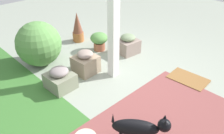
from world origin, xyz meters
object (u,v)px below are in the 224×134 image
(porch_pillar, at_px, (114,6))
(doormat, at_px, (188,79))
(dog, at_px, (139,128))
(terracotta_pot_broad, at_px, (99,40))
(stone_planter_far, at_px, (60,79))
(stone_planter_mid, at_px, (86,63))
(stone_planter_nearest, at_px, (128,44))
(round_shrub, at_px, (39,44))
(terracotta_pot_spiky, at_px, (78,28))

(porch_pillar, relative_size, doormat, 3.89)
(dog, bearing_deg, terracotta_pot_broad, -30.96)
(stone_planter_far, distance_m, doormat, 2.20)
(stone_planter_mid, relative_size, dog, 0.71)
(stone_planter_nearest, height_order, doormat, stone_planter_nearest)
(doormat, bearing_deg, dog, 99.81)
(round_shrub, bearing_deg, terracotta_pot_spiky, -73.89)
(doormat, bearing_deg, porch_pillar, 38.20)
(stone_planter_nearest, distance_m, terracotta_pot_spiky, 1.26)
(terracotta_pot_spiky, xyz_separation_m, terracotta_pot_broad, (-0.68, -0.05, -0.09))
(stone_planter_mid, bearing_deg, doormat, -142.12)
(stone_planter_mid, relative_size, terracotta_pot_broad, 1.13)
(stone_planter_mid, bearing_deg, porch_pillar, -142.96)
(round_shrub, bearing_deg, porch_pillar, -149.87)
(stone_planter_far, bearing_deg, doormat, -128.39)
(porch_pillar, distance_m, dog, 1.86)
(porch_pillar, xyz_separation_m, doormat, (-1.04, -0.81, -1.23))
(terracotta_pot_broad, distance_m, dog, 2.60)
(stone_planter_mid, xyz_separation_m, stone_planter_far, (-0.08, 0.60, -0.03))
(stone_planter_nearest, bearing_deg, porch_pillar, 115.98)
(round_shrub, bearing_deg, stone_planter_nearest, -119.19)
(terracotta_pot_spiky, bearing_deg, stone_planter_far, 133.59)
(stone_planter_nearest, relative_size, stone_planter_mid, 1.03)
(round_shrub, distance_m, doormat, 2.78)
(terracotta_pot_broad, relative_size, doormat, 0.61)
(dog, bearing_deg, terracotta_pot_spiky, -23.94)
(round_shrub, height_order, terracotta_pot_broad, round_shrub)
(terracotta_pot_spiky, height_order, dog, terracotta_pot_spiky)
(round_shrub, xyz_separation_m, doormat, (-2.28, -1.54, -0.41))
(terracotta_pot_spiky, bearing_deg, terracotta_pot_broad, -176.10)
(porch_pillar, height_order, terracotta_pot_broad, porch_pillar)
(dog, xyz_separation_m, doormat, (0.29, -1.69, -0.26))
(stone_planter_mid, height_order, stone_planter_far, stone_planter_mid)
(terracotta_pot_broad, height_order, dog, dog)
(round_shrub, height_order, doormat, round_shrub)
(terracotta_pot_broad, bearing_deg, stone_planter_nearest, -145.79)
(stone_planter_mid, distance_m, stone_planter_far, 0.60)
(stone_planter_mid, distance_m, terracotta_pot_spiky, 1.38)
(terracotta_pot_broad, relative_size, dog, 0.63)
(terracotta_pot_broad, bearing_deg, porch_pillar, 152.86)
(terracotta_pot_spiky, relative_size, dog, 1.09)
(round_shrub, distance_m, terracotta_pot_spiky, 1.19)
(stone_planter_mid, relative_size, terracotta_pot_spiky, 0.65)
(stone_planter_nearest, xyz_separation_m, doormat, (-1.43, -0.01, -0.17))
(terracotta_pot_spiky, height_order, doormat, terracotta_pot_spiky)
(porch_pillar, distance_m, stone_planter_nearest, 1.39)
(stone_planter_nearest, height_order, terracotta_pot_spiky, terracotta_pot_spiky)
(stone_planter_nearest, distance_m, dog, 2.41)
(porch_pillar, height_order, round_shrub, porch_pillar)
(stone_planter_far, distance_m, terracotta_pot_broad, 1.48)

